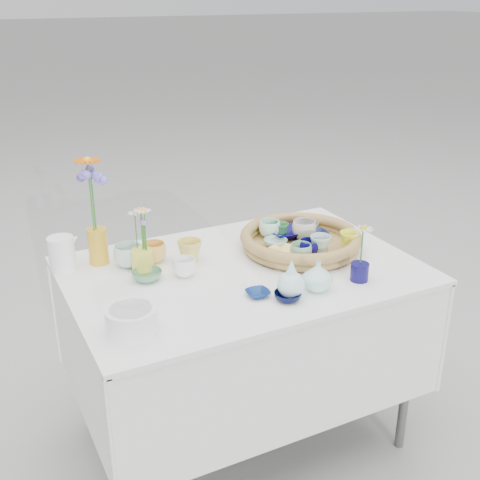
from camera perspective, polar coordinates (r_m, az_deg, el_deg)
name	(u,v)px	position (r m, az deg, el deg)	size (l,w,h in m)	color
ground	(242,435)	(2.62, 0.21, -17.97)	(80.00, 80.00, 0.00)	gray
display_table	(242,435)	(2.62, 0.21, -17.97)	(1.26, 0.86, 0.77)	white
wicker_tray	(301,241)	(2.36, 5.77, -0.06)	(0.47, 0.47, 0.08)	olive
tray_ceramic_0	(286,233)	(2.43, 4.43, 0.67)	(0.14, 0.14, 0.03)	#040050
tray_ceramic_1	(316,235)	(2.44, 7.17, 0.48)	(0.10, 0.10, 0.02)	#0C1442
tray_ceramic_2	(349,240)	(2.35, 10.29, -0.04)	(0.07, 0.07, 0.07)	#EFF631
tray_ceramic_3	(311,246)	(2.33, 6.72, -0.53)	(0.11, 0.11, 0.03)	#397456
tray_ceramic_4	(301,252)	(2.22, 5.79, -1.17)	(0.08, 0.08, 0.06)	#7CAD88
tray_ceramic_5	(276,243)	(2.34, 3.40, -0.27)	(0.09, 0.09, 0.03)	#95C5B5
tray_ceramic_6	(270,229)	(2.42, 2.82, 1.05)	(0.09, 0.09, 0.07)	#C1FEE2
tray_ceramic_7	(304,230)	(2.41, 6.09, 0.95)	(0.10, 0.10, 0.08)	beige
tray_ceramic_8	(307,226)	(2.52, 6.37, 1.36)	(0.10, 0.10, 0.03)	#82BBD1
tray_ceramic_9	(309,248)	(2.27, 6.56, -0.73)	(0.08, 0.08, 0.06)	#0B085B
tray_ceramic_10	(284,252)	(2.26, 4.16, -1.18)	(0.11, 0.11, 0.03)	#FFDE6C
tray_ceramic_11	(320,245)	(2.28, 7.63, -0.48)	(0.08, 0.08, 0.07)	silver
tray_ceramic_12	(281,230)	(2.43, 3.89, 0.95)	(0.06, 0.06, 0.06)	#2F783E
loose_ceramic_0	(154,252)	(2.27, -8.18, -1.16)	(0.09, 0.09, 0.07)	#E9B24F
loose_ceramic_1	(190,251)	(2.25, -4.78, -1.05)	(0.09, 0.09, 0.08)	#DFCA56
loose_ceramic_2	(147,275)	(2.14, -8.81, -3.34)	(0.11, 0.11, 0.03)	#548B67
loose_ceramic_3	(184,267)	(2.14, -5.31, -2.59)	(0.08, 0.08, 0.07)	white
loose_ceramic_4	(258,293)	(2.01, 1.70, -5.09)	(0.08, 0.08, 0.02)	navy
loose_ceramic_5	(128,256)	(2.24, -10.55, -1.49)	(0.10, 0.10, 0.08)	silver
loose_ceramic_6	(288,296)	(1.99, 4.54, -5.33)	(0.09, 0.09, 0.03)	black
fluted_bowl	(131,320)	(1.82, -10.25, -7.51)	(0.15, 0.15, 0.08)	white
bud_vase_paleblue	(291,278)	(1.98, 4.88, -3.63)	(0.09, 0.09, 0.14)	#C5EEF4
bud_vase_seafoam	(318,276)	(2.04, 7.38, -3.37)	(0.10, 0.10, 0.11)	#B7EEDE
bud_vase_cobalt	(360,272)	(2.14, 11.27, -2.98)	(0.06, 0.06, 0.06)	#0D0A46
single_daisy	(362,246)	(2.12, 11.48, -0.54)	(0.08, 0.08, 0.15)	silver
tall_vase_yellow	(98,246)	(2.28, -13.30, -0.57)	(0.07, 0.07, 0.14)	gold
gerbera	(91,196)	(2.20, -13.96, 4.04)	(0.11, 0.11, 0.28)	#E45E02
hydrangea	(94,204)	(2.22, -13.72, 3.36)	(0.08, 0.08, 0.27)	#4F3C9B
white_pitcher	(62,254)	(2.26, -16.54, -1.26)	(0.13, 0.09, 0.13)	white
daisy_cup	(143,261)	(2.19, -9.22, -1.98)	(0.08, 0.08, 0.08)	yellow
daisy_posy	(140,230)	(2.15, -9.45, 0.96)	(0.08, 0.08, 0.15)	silver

